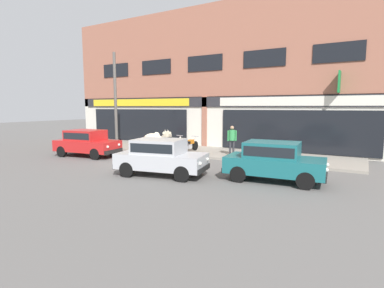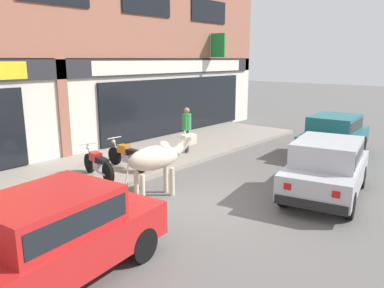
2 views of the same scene
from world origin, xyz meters
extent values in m
plane|color=#605E5B|center=(0.00, 0.00, 0.00)|extent=(90.00, 90.00, 0.00)
cube|color=gray|center=(0.00, 4.09, 0.06)|extent=(19.00, 3.77, 0.12)
cube|color=#9E604C|center=(0.00, 6.25, 6.00)|extent=(23.00, 0.55, 6.47)
cube|color=silver|center=(0.00, 6.25, 1.70)|extent=(23.00, 0.55, 3.40)
cube|color=#28282D|center=(0.00, 5.93, 3.05)|extent=(22.08, 0.08, 0.64)
cube|color=black|center=(-5.75, 5.92, 1.35)|extent=(8.74, 0.10, 2.40)
cube|color=yellow|center=(-5.75, 5.90, 3.05)|extent=(9.20, 0.05, 0.52)
cube|color=#9E604C|center=(0.00, 5.95, 1.70)|extent=(0.36, 0.12, 3.40)
cube|color=black|center=(5.75, 5.92, 1.35)|extent=(8.74, 0.10, 2.40)
cube|color=silver|center=(5.75, 5.90, 3.05)|extent=(9.20, 0.05, 0.52)
cube|color=black|center=(-7.82, 5.94, 5.54)|extent=(2.50, 0.06, 1.00)
cube|color=black|center=(-3.91, 5.94, 5.54)|extent=(2.50, 0.06, 1.00)
cube|color=black|center=(0.00, 5.94, 5.54)|extent=(2.50, 0.06, 1.00)
cube|color=black|center=(3.91, 5.94, 5.54)|extent=(2.50, 0.06, 1.00)
cube|color=black|center=(7.82, 5.94, 5.54)|extent=(2.50, 0.06, 1.00)
cube|color=#197A38|center=(7.98, 5.52, 4.00)|extent=(0.08, 0.80, 1.10)
ellipsoid|color=beige|center=(-0.55, 1.08, 1.02)|extent=(1.47, 0.78, 0.60)
sphere|color=beige|center=(-0.27, 1.03, 1.25)|extent=(0.32, 0.32, 0.32)
cylinder|color=beige|center=(-0.09, 1.14, 0.36)|extent=(0.12, 0.12, 0.72)
cylinder|color=beige|center=(-0.15, 0.86, 0.36)|extent=(0.12, 0.12, 0.72)
cylinder|color=beige|center=(-0.94, 1.30, 0.36)|extent=(0.12, 0.12, 0.72)
cylinder|color=beige|center=(-1.00, 1.02, 0.36)|extent=(0.12, 0.12, 0.72)
cylinder|color=beige|center=(0.26, 0.92, 1.17)|extent=(0.50, 0.32, 0.43)
cube|color=beige|center=(0.51, 0.87, 1.34)|extent=(0.40, 0.28, 0.26)
cube|color=tan|center=(0.69, 0.84, 1.30)|extent=(0.17, 0.18, 0.14)
cone|color=beige|center=(0.49, 0.98, 1.52)|extent=(0.12, 0.08, 0.19)
cone|color=beige|center=(0.46, 0.78, 1.52)|extent=(0.12, 0.08, 0.19)
cube|color=beige|center=(0.47, 1.05, 1.40)|extent=(0.07, 0.15, 0.10)
cube|color=beige|center=(0.41, 0.73, 1.40)|extent=(0.07, 0.15, 0.10)
cylinder|color=beige|center=(-1.27, 1.22, 0.80)|extent=(0.17, 0.07, 0.60)
cylinder|color=black|center=(-2.95, 0.50, 0.30)|extent=(0.62, 0.25, 0.60)
cylinder|color=black|center=(-2.77, -0.93, 0.30)|extent=(0.62, 0.25, 0.60)
cylinder|color=black|center=(-5.24, 0.21, 0.30)|extent=(0.62, 0.25, 0.60)
cylinder|color=black|center=(-5.05, -1.22, 0.30)|extent=(0.62, 0.25, 0.60)
cube|color=red|center=(-4.00, -0.36, 0.60)|extent=(3.67, 2.03, 0.60)
cube|color=red|center=(-4.10, -0.37, 1.18)|extent=(2.07, 1.67, 0.56)
cube|color=black|center=(-4.10, -0.37, 1.18)|extent=(1.92, 1.67, 0.35)
cube|color=black|center=(-2.29, -0.14, 0.38)|extent=(0.31, 1.52, 0.20)
cube|color=black|center=(-5.72, -0.58, 0.38)|extent=(0.31, 1.52, 0.20)
sphere|color=silver|center=(-2.32, 0.34, 0.68)|extent=(0.14, 0.14, 0.14)
sphere|color=silver|center=(-2.20, -0.61, 0.68)|extent=(0.14, 0.14, 0.14)
cube|color=red|center=(-5.81, -0.09, 0.70)|extent=(0.05, 0.16, 0.14)
cube|color=red|center=(-5.68, -1.07, 0.70)|extent=(0.05, 0.16, 0.14)
cylinder|color=black|center=(7.54, 0.02, 0.30)|extent=(0.61, 0.23, 0.60)
cylinder|color=black|center=(7.66, -1.42, 0.30)|extent=(0.61, 0.23, 0.60)
cylinder|color=black|center=(5.25, -0.17, 0.30)|extent=(0.61, 0.23, 0.60)
cylinder|color=black|center=(5.36, -1.60, 0.30)|extent=(0.61, 0.23, 0.60)
cube|color=#196066|center=(6.45, -0.79, 0.60)|extent=(3.62, 1.87, 0.60)
cube|color=#196066|center=(6.35, -0.80, 1.18)|extent=(2.01, 1.59, 0.56)
cube|color=black|center=(6.35, -0.80, 1.18)|extent=(1.86, 1.59, 0.35)
cube|color=black|center=(8.18, -0.66, 0.38)|extent=(0.24, 1.52, 0.20)
cube|color=black|center=(4.73, -0.93, 0.38)|extent=(0.24, 1.52, 0.20)
sphere|color=silver|center=(8.17, -0.17, 0.68)|extent=(0.14, 0.14, 0.14)
sphere|color=silver|center=(8.24, -1.13, 0.68)|extent=(0.14, 0.14, 0.14)
cube|color=red|center=(4.66, -0.44, 0.70)|extent=(0.04, 0.16, 0.14)
cube|color=red|center=(4.74, -1.43, 0.70)|extent=(0.04, 0.16, 0.14)
cylinder|color=black|center=(3.30, -1.19, 0.30)|extent=(0.62, 0.29, 0.60)
cylinder|color=black|center=(3.57, -2.60, 0.30)|extent=(0.62, 0.29, 0.60)
cylinder|color=black|center=(1.04, -1.62, 0.30)|extent=(0.62, 0.29, 0.60)
cylinder|color=black|center=(1.31, -3.03, 0.30)|extent=(0.62, 0.29, 0.60)
cube|color=#B2B5BA|center=(2.31, -2.11, 0.60)|extent=(3.74, 2.23, 0.60)
cube|color=#B2B5BA|center=(2.21, -2.13, 1.18)|extent=(2.14, 1.77, 0.56)
cube|color=black|center=(2.21, -2.13, 1.18)|extent=(1.99, 1.76, 0.35)
cube|color=black|center=(4.01, -1.78, 0.38)|extent=(0.40, 1.52, 0.20)
cube|color=black|center=(0.61, -2.44, 0.38)|extent=(0.40, 1.52, 0.20)
sphere|color=silver|center=(3.95, -1.31, 0.68)|extent=(0.14, 0.14, 0.14)
sphere|color=silver|center=(4.13, -2.25, 0.68)|extent=(0.14, 0.14, 0.14)
cube|color=red|center=(0.49, -1.95, 0.70)|extent=(0.06, 0.16, 0.14)
cube|color=red|center=(0.68, -2.93, 0.70)|extent=(0.06, 0.16, 0.14)
cylinder|color=black|center=(-0.57, 3.79, 0.40)|extent=(0.21, 0.57, 0.56)
cylinder|color=black|center=(-0.83, 2.57, 0.40)|extent=(0.21, 0.57, 0.56)
cube|color=#B2B5BA|center=(-0.70, 3.16, 0.44)|extent=(0.26, 0.35, 0.24)
cube|color=red|center=(-0.67, 3.32, 0.70)|extent=(0.32, 0.44, 0.24)
cube|color=black|center=(-0.75, 2.93, 0.68)|extent=(0.32, 0.55, 0.12)
cylinder|color=#B2B5BA|center=(-0.58, 3.73, 0.70)|extent=(0.09, 0.27, 0.59)
cylinder|color=#B2B5BA|center=(-0.57, 3.77, 0.98)|extent=(0.52, 0.14, 0.03)
sphere|color=silver|center=(-0.56, 3.83, 0.86)|extent=(0.12, 0.12, 0.12)
cylinder|color=#B2B5BA|center=(-0.88, 2.83, 0.36)|extent=(0.16, 0.48, 0.06)
cylinder|color=black|center=(0.45, 3.90, 0.40)|extent=(0.12, 0.56, 0.56)
cylinder|color=black|center=(0.41, 2.65, 0.40)|extent=(0.12, 0.56, 0.56)
cube|color=#B2B5BA|center=(0.43, 3.25, 0.44)|extent=(0.21, 0.33, 0.24)
cube|color=orange|center=(0.43, 3.41, 0.70)|extent=(0.25, 0.41, 0.24)
cube|color=black|center=(0.42, 3.01, 0.68)|extent=(0.23, 0.53, 0.12)
cylinder|color=#B2B5BA|center=(0.44, 3.84, 0.70)|extent=(0.05, 0.27, 0.59)
cylinder|color=#B2B5BA|center=(0.45, 3.88, 0.98)|extent=(0.52, 0.05, 0.03)
sphere|color=silver|center=(0.45, 3.94, 0.86)|extent=(0.12, 0.12, 0.12)
cylinder|color=#B2B5BA|center=(0.31, 2.90, 0.36)|extent=(0.07, 0.48, 0.06)
cylinder|color=#2D2D33|center=(3.18, 3.26, 0.53)|extent=(0.11, 0.11, 0.82)
cylinder|color=#2D2D33|center=(3.03, 3.17, 0.53)|extent=(0.11, 0.11, 0.82)
cylinder|color=#33934C|center=(3.11, 3.21, 1.22)|extent=(0.32, 0.32, 0.56)
cylinder|color=#33934C|center=(3.29, 3.32, 1.20)|extent=(0.08, 0.08, 0.56)
cylinder|color=#33934C|center=(2.93, 3.11, 1.20)|extent=(0.08, 0.08, 0.56)
sphere|color=tan|center=(3.11, 3.21, 1.62)|extent=(0.20, 0.20, 0.20)
cylinder|color=#595651|center=(-4.58, 2.50, 3.12)|extent=(0.18, 0.18, 6.00)
camera|label=1|loc=(9.25, -11.67, 2.73)|focal=28.00mm
camera|label=2|loc=(-6.65, -5.34, 3.38)|focal=35.00mm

